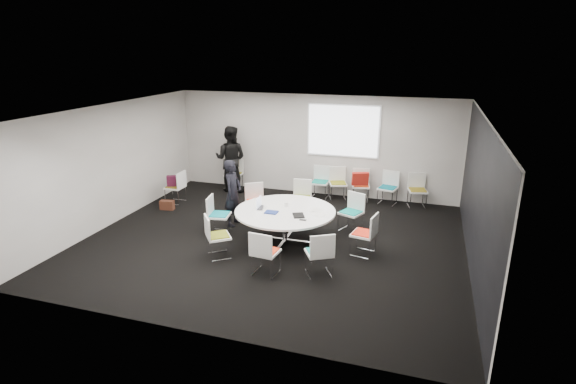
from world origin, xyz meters
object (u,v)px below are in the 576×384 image
(chair_back_b, at_px, (338,189))
(brown_bag, at_px, (167,205))
(conference_table, at_px, (285,219))
(chair_back_a, at_px, (320,188))
(chair_ring_b, at_px, (351,220))
(chair_back_e, at_px, (417,197))
(chair_spare_left, at_px, (176,193))
(chair_ring_f, at_px, (218,244))
(chair_ring_c, at_px, (301,204))
(chair_ring_e, at_px, (219,222))
(laptop, at_px, (262,208))
(chair_person_back, at_px, (234,180))
(maroon_bag, at_px, (175,181))
(chair_ring_g, at_px, (265,261))
(chair_ring_h, at_px, (319,261))
(chair_back_d, at_px, (388,194))
(chair_ring_d, at_px, (256,209))
(person_main, at_px, (233,193))
(chair_ring_a, at_px, (364,242))
(person_back, at_px, (231,159))
(chair_back_c, at_px, (361,191))
(cup, at_px, (286,204))

(chair_back_b, bearing_deg, brown_bag, 8.74)
(conference_table, distance_m, chair_back_a, 3.16)
(chair_ring_b, xyz_separation_m, chair_back_e, (1.37, 2.16, 0.00))
(chair_back_a, relative_size, chair_spare_left, 1.00)
(chair_ring_f, relative_size, chair_back_e, 1.00)
(chair_ring_c, xyz_separation_m, chair_ring_e, (-1.43, -1.70, 0.00))
(chair_ring_e, xyz_separation_m, laptop, (1.05, -0.01, 0.47))
(chair_spare_left, relative_size, chair_person_back, 1.00)
(chair_back_a, bearing_deg, maroon_bag, 23.55)
(conference_table, height_order, maroon_bag, maroon_bag)
(chair_ring_c, bearing_deg, maroon_bag, -4.21)
(chair_ring_g, height_order, chair_ring_h, same)
(chair_ring_g, distance_m, chair_person_back, 5.40)
(conference_table, bearing_deg, chair_ring_c, 94.15)
(chair_person_back, height_order, maroon_bag, chair_person_back)
(chair_ring_b, relative_size, chair_back_d, 1.00)
(chair_ring_e, xyz_separation_m, chair_back_e, (4.16, 3.20, 0.00))
(chair_ring_d, height_order, chair_ring_f, same)
(chair_ring_f, xyz_separation_m, chair_back_d, (2.92, 4.26, 0.00))
(chair_ring_b, bearing_deg, conference_table, 62.49)
(chair_ring_g, xyz_separation_m, person_main, (-1.57, 2.10, 0.51))
(chair_ring_e, bearing_deg, chair_ring_f, 14.90)
(chair_back_d, bearing_deg, brown_bag, 35.51)
(chair_ring_a, height_order, person_main, person_main)
(chair_ring_g, xyz_separation_m, chair_back_a, (-0.09, 4.64, 0.00))
(conference_table, relative_size, chair_person_back, 2.43)
(chair_ring_f, relative_size, person_back, 0.46)
(chair_ring_d, xyz_separation_m, chair_back_a, (1.09, 2.09, 0.00))
(chair_ring_f, height_order, chair_person_back, same)
(conference_table, relative_size, person_back, 1.12)
(chair_ring_h, height_order, chair_spare_left, same)
(chair_ring_e, height_order, person_back, person_back)
(chair_back_a, bearing_deg, brown_bag, 30.65)
(person_back, distance_m, brown_bag, 2.36)
(chair_back_d, relative_size, person_back, 0.46)
(chair_ring_c, xyz_separation_m, chair_ring_h, (1.17, -2.91, 0.00))
(chair_ring_f, height_order, person_back, person_back)
(laptop, bearing_deg, chair_ring_d, 13.68)
(chair_back_c, distance_m, chair_person_back, 3.76)
(chair_ring_c, distance_m, cup, 1.53)
(chair_back_a, bearing_deg, chair_ring_g, 90.72)
(chair_back_b, bearing_deg, chair_ring_d, 33.68)
(chair_spare_left, bearing_deg, chair_ring_f, -136.77)
(chair_ring_a, xyz_separation_m, chair_ring_g, (-1.61, -1.38, 0.00))
(chair_ring_a, relative_size, chair_person_back, 1.00)
(conference_table, xyz_separation_m, chair_ring_b, (1.25, 1.03, -0.25))
(chair_ring_c, bearing_deg, conference_table, 87.76)
(chair_back_b, bearing_deg, chair_ring_f, 50.47)
(chair_ring_h, xyz_separation_m, laptop, (-1.55, 1.19, 0.47))
(chair_ring_c, xyz_separation_m, person_main, (-1.36, -1.07, 0.51))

